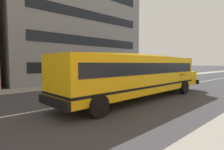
# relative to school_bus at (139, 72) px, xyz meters

# --- Properties ---
(ground_plane) EXTENTS (400.00, 400.00, 0.00)m
(ground_plane) POSITION_rel_school_bus_xyz_m (-2.14, 1.52, -1.77)
(ground_plane) COLOR #38383D
(sidewalk_far) EXTENTS (120.00, 3.00, 0.01)m
(sidewalk_far) POSITION_rel_school_bus_xyz_m (-2.14, 9.43, -1.76)
(sidewalk_far) COLOR gray
(sidewalk_far) RESTS_ON ground_plane
(lane_centreline) EXTENTS (110.00, 0.16, 0.01)m
(lane_centreline) POSITION_rel_school_bus_xyz_m (-2.14, 1.52, -1.77)
(lane_centreline) COLOR silver
(lane_centreline) RESTS_ON ground_plane
(school_bus) EXTENTS (13.38, 3.18, 2.98)m
(school_bus) POSITION_rel_school_bus_xyz_m (0.00, 0.00, 0.00)
(school_bus) COLOR yellow
(school_bus) RESTS_ON ground_plane
(parked_car_beige_near_corner) EXTENTS (3.96, 2.00, 1.64)m
(parked_car_beige_near_corner) POSITION_rel_school_bus_xyz_m (13.31, 6.77, -0.92)
(parked_car_beige_near_corner) COLOR #C1B28E
(parked_car_beige_near_corner) RESTS_ON ground_plane
(parked_car_green_mid_block) EXTENTS (3.99, 2.07, 1.64)m
(parked_car_green_mid_block) POSITION_rel_school_bus_xyz_m (18.94, 6.90, -0.92)
(parked_car_green_mid_block) COLOR #236038
(parked_car_green_mid_block) RESTS_ON ground_plane
(parked_car_black_past_driveway) EXTENTS (3.99, 2.06, 1.64)m
(parked_car_black_past_driveway) POSITION_rel_school_bus_xyz_m (7.98, 6.67, -0.92)
(parked_car_black_past_driveway) COLOR black
(parked_car_black_past_driveway) RESTS_ON ground_plane
(apartment_block_far_centre) EXTENTS (18.71, 11.06, 16.50)m
(apartment_block_far_centre) POSITION_rel_school_bus_xyz_m (4.21, 16.44, 6.48)
(apartment_block_far_centre) COLOR gray
(apartment_block_far_centre) RESTS_ON ground_plane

